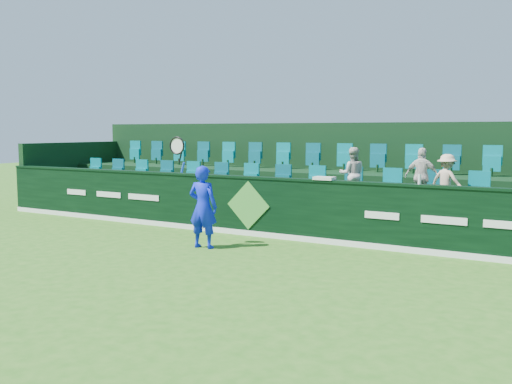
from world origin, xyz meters
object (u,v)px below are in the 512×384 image
Objects in this scene: spectator_left at (352,174)px; spectator_right at (447,181)px; spectator_middle at (422,176)px; tennis_player at (203,206)px; towel at (324,178)px; drinks_bottle at (420,179)px.

spectator_left reaches higher than spectator_right.
spectator_middle is 1.12× the size of spectator_right.
towel is at bearing 41.64° from tennis_player.
towel is at bearing 32.11° from spectator_middle.
towel is (1.93, 1.71, 0.52)m from tennis_player.
spectator_middle is at bearing 32.48° from towel.
spectator_right is at bearing 179.62° from spectator_middle.
spectator_right is 5.64× the size of drinks_bottle.
towel is (-0.20, -1.12, -0.02)m from spectator_left.
spectator_left is at bearing 147.98° from drinks_bottle.
spectator_left is at bearing -0.38° from spectator_middle.
spectator_right is at bearing 75.87° from drinks_bottle.
spectator_left is 2.11m from drinks_bottle.
spectator_left is 0.99× the size of spectator_middle.
spectator_left is at bearing 79.96° from towel.
tennis_player is at bearing 54.12° from spectator_right.
spectator_right is at bearing 26.25° from towel.
tennis_player is at bearing 37.17° from spectator_middle.
towel is (-1.76, -1.12, -0.03)m from spectator_middle.
spectator_right is 1.16m from drinks_bottle.
spectator_left reaches higher than drinks_bottle.
tennis_player is 4.32m from drinks_bottle.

